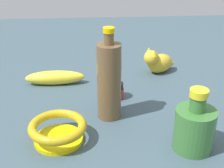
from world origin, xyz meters
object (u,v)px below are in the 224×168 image
object	(u,v)px
cat_figurine	(158,62)
banana	(55,78)
nail_polish_jar	(116,91)
bottle_short	(194,127)
bowl	(58,130)
bottle_tall	(109,81)

from	to	relation	value
cat_figurine	banana	bearing A→B (deg)	100.78
nail_polish_jar	cat_figurine	world-z (taller)	cat_figurine
nail_polish_jar	bottle_short	distance (m)	0.29
banana	bowl	world-z (taller)	bowl
nail_polish_jar	banana	xyz separation A→B (m)	(0.11, 0.19, -0.00)
bowl	bottle_tall	bearing A→B (deg)	-50.93
bottle_tall	cat_figurine	distance (m)	0.33
bottle_short	bowl	world-z (taller)	bottle_short
nail_polish_jar	bottle_tall	bearing A→B (deg)	165.51
banana	bowl	size ratio (longest dim) A/B	1.39
nail_polish_jar	bowl	world-z (taller)	bowl
bottle_tall	cat_figurine	bearing A→B (deg)	-34.21
bottle_short	bowl	size ratio (longest dim) A/B	1.10
bowl	cat_figurine	world-z (taller)	cat_figurine
nail_polish_jar	bowl	bearing A→B (deg)	143.05
bottle_tall	bottle_short	distance (m)	0.24
cat_figurine	nail_polish_jar	bearing A→B (deg)	137.32
bottle_tall	nail_polish_jar	size ratio (longest dim) A/B	5.05
bottle_tall	nail_polish_jar	world-z (taller)	bottle_tall
nail_polish_jar	bottle_short	world-z (taller)	bottle_short
nail_polish_jar	banana	distance (m)	0.22
bowl	cat_figurine	size ratio (longest dim) A/B	1.11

